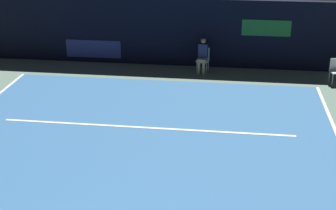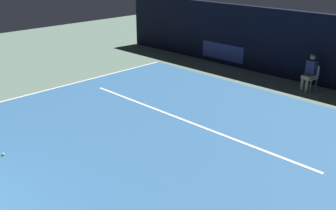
# 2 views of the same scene
# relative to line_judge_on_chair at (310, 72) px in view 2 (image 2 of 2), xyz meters

# --- Properties ---
(ground_plane) EXTENTS (34.09, 34.09, 0.00)m
(ground_plane) POSITION_rel_line_judge_on_chair_xyz_m (-1.26, -7.26, -0.69)
(ground_plane) COLOR slate
(court_surface) EXTENTS (10.71, 12.27, 0.01)m
(court_surface) POSITION_rel_line_judge_on_chair_xyz_m (-1.26, -7.26, -0.68)
(court_surface) COLOR #336699
(court_surface) RESTS_ON ground
(line_sideline_right) EXTENTS (0.10, 12.27, 0.01)m
(line_sideline_right) POSITION_rel_line_judge_on_chair_xyz_m (-6.56, -7.26, -0.67)
(line_sideline_right) COLOR white
(line_sideline_right) RESTS_ON court_surface
(line_service) EXTENTS (8.35, 0.10, 0.01)m
(line_service) POSITION_rel_line_judge_on_chair_xyz_m (-1.26, -5.11, -0.67)
(line_service) COLOR white
(line_service) RESTS_ON court_surface
(back_wall) EXTENTS (17.70, 0.33, 2.60)m
(back_wall) POSITION_rel_line_judge_on_chair_xyz_m (-1.26, 0.84, 0.61)
(back_wall) COLOR black
(back_wall) RESTS_ON ground
(line_judge_on_chair) EXTENTS (0.49, 0.57, 1.32)m
(line_judge_on_chair) POSITION_rel_line_judge_on_chair_xyz_m (0.00, 0.00, 0.00)
(line_judge_on_chair) COLOR white
(line_judge_on_chair) RESTS_ON ground
(tennis_ball) EXTENTS (0.07, 0.07, 0.07)m
(tennis_ball) POSITION_rel_line_judge_on_chair_xyz_m (-2.92, -9.76, -0.64)
(tennis_ball) COLOR #CCE033
(tennis_ball) RESTS_ON court_surface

